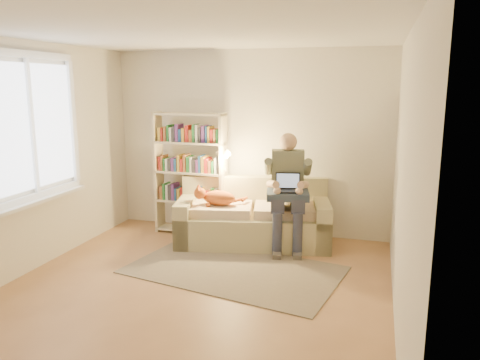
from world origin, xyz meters
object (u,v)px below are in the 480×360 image
(sofa, at_px, (253,220))
(bookshelf, at_px, (190,168))
(cat, at_px, (216,197))
(laptop, at_px, (290,186))
(person, at_px, (288,185))

(sofa, distance_m, bookshelf, 1.17)
(cat, bearing_deg, laptop, -9.76)
(cat, xyz_separation_m, bookshelf, (-0.52, 0.37, 0.31))
(cat, relative_size, bookshelf, 0.37)
(sofa, distance_m, laptop, 0.78)
(sofa, relative_size, cat, 3.36)
(sofa, xyz_separation_m, bookshelf, (-0.97, 0.15, 0.65))
(cat, xyz_separation_m, laptop, (0.98, 0.04, 0.20))
(person, xyz_separation_m, laptop, (0.05, -0.13, 0.01))
(sofa, relative_size, bookshelf, 1.24)
(sofa, bearing_deg, bookshelf, 159.40)
(bookshelf, bearing_deg, person, -7.03)
(sofa, bearing_deg, cat, -165.22)
(sofa, bearing_deg, laptop, -31.89)
(person, bearing_deg, bookshelf, 159.95)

